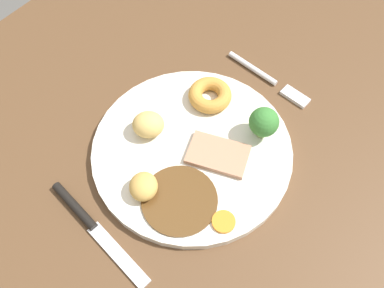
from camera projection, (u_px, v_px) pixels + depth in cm
name	position (u px, v px, depth cm)	size (l,w,h in cm)	color
dining_table	(172.00, 163.00, 59.91)	(120.00, 84.00, 3.60)	brown
dinner_plate	(192.00, 150.00, 58.16)	(28.47, 28.47, 1.40)	silver
gravy_pool	(179.00, 200.00, 53.26)	(10.11, 10.11, 0.30)	#563819
meat_slice_main	(218.00, 154.00, 56.53)	(8.31, 5.26, 0.80)	tan
yorkshire_pudding	(210.00, 95.00, 61.09)	(6.54, 6.54, 2.10)	#C68938
roast_potato_left	(148.00, 125.00, 57.53)	(4.55, 4.09, 3.44)	#D8B260
roast_potato_right	(143.00, 186.00, 52.87)	(3.75, 4.11, 2.85)	tan
carrot_coin_front	(224.00, 222.00, 51.64)	(3.05, 3.05, 0.44)	orange
broccoli_floret	(264.00, 122.00, 56.22)	(4.22, 4.22, 5.18)	#8CB766
fork	(270.00, 80.00, 65.27)	(2.65, 15.32, 0.90)	silver
knife	(90.00, 223.00, 52.75)	(3.73, 18.54, 1.20)	black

